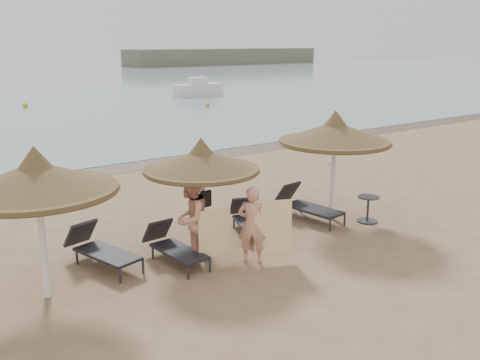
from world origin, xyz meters
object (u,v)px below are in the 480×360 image
object	(u,v)px
side_table	(368,210)
lounger_far_right	(305,204)
palapa_right	(335,133)
person_left	(190,212)
person_right	(252,219)
lounger_near_left	(173,245)
palapa_left	(36,178)
palapa_center	(201,161)
lounger_near_right	(248,219)
lounger_far_left	(99,248)

from	to	relation	value
side_table	lounger_far_right	bearing A→B (deg)	135.03
palapa_right	side_table	world-z (taller)	palapa_right
person_left	person_right	size ratio (longest dim) A/B	1.17
palapa_right	side_table	bearing A→B (deg)	-53.90
lounger_near_left	lounger_far_right	world-z (taller)	lounger_far_right
lounger_near_left	person_right	distance (m)	1.75
side_table	lounger_near_left	bearing A→B (deg)	172.42
palapa_left	palapa_center	size ratio (longest dim) A/B	1.11
lounger_far_right	person_right	bearing A→B (deg)	-159.70
palapa_left	lounger_far_right	xyz separation A→B (m)	(6.72, 0.50, -1.81)
lounger_near_right	lounger_near_left	bearing A→B (deg)	-147.03
lounger_far_right	person_left	world-z (taller)	person_left
lounger_far_right	side_table	xyz separation A→B (m)	(1.11, -1.11, -0.07)
palapa_right	lounger_near_left	distance (m)	5.05
palapa_left	lounger_far_left	size ratio (longest dim) A/B	1.42
palapa_right	lounger_far_right	distance (m)	1.97
palapa_right	lounger_near_right	world-z (taller)	palapa_right
palapa_left	person_left	world-z (taller)	palapa_left
person_right	lounger_near_left	bearing A→B (deg)	5.53
lounger_near_right	lounger_far_right	size ratio (longest dim) A/B	0.88
palapa_center	lounger_near_left	distance (m)	1.87
palapa_left	person_left	bearing A→B (deg)	-4.61
side_table	person_right	xyz separation A→B (m)	(-3.91, -0.30, 0.63)
palapa_center	lounger_near_left	bearing A→B (deg)	-165.54
palapa_right	lounger_far_right	bearing A→B (deg)	147.18
lounger_far_right	person_right	distance (m)	3.19
lounger_near_left	lounger_far_right	xyz separation A→B (m)	(4.12, 0.41, 0.04)
lounger_far_right	person_right	size ratio (longest dim) A/B	1.05
lounger_far_left	person_right	world-z (taller)	person_right
person_right	palapa_left	bearing A→B (deg)	29.62
lounger_near_right	side_table	distance (m)	3.14
palapa_center	person_right	distance (m)	1.66
palapa_left	side_table	size ratio (longest dim) A/B	4.17
lounger_far_left	lounger_near_right	bearing A→B (deg)	-17.81
lounger_far_left	lounger_near_right	size ratio (longest dim) A/B	1.12
palapa_left	person_right	bearing A→B (deg)	-13.10
palapa_left	lounger_near_left	size ratio (longest dim) A/B	1.57
lounger_near_left	person_left	xyz separation A→B (m)	(0.26, -0.32, 0.75)
lounger_far_left	person_right	distance (m)	3.17
lounger_near_left	person_right	bearing A→B (deg)	-41.07
palapa_center	lounger_near_right	world-z (taller)	palapa_center
palapa_left	palapa_center	xyz separation A→B (m)	(3.48, 0.31, -0.21)
palapa_center	lounger_near_right	xyz separation A→B (m)	(1.44, 0.27, -1.65)
palapa_right	person_right	bearing A→B (deg)	-162.82
lounger_far_left	side_table	world-z (taller)	lounger_far_left
lounger_far_right	person_left	distance (m)	3.99
person_right	palapa_right	bearing A→B (deg)	-120.10
palapa_right	person_right	xyz separation A→B (m)	(-3.37, -1.04, -1.29)
palapa_center	palapa_right	xyz separation A→B (m)	(3.81, -0.18, 0.25)
lounger_near_left	lounger_far_left	bearing A→B (deg)	147.87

